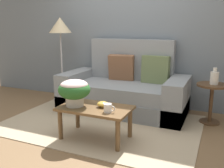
% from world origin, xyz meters
% --- Properties ---
extents(ground_plane, '(14.00, 14.00, 0.00)m').
position_xyz_m(ground_plane, '(0.00, 0.00, 0.00)').
color(ground_plane, brown).
extents(wall_back, '(6.40, 0.12, 2.74)m').
position_xyz_m(wall_back, '(0.00, 1.28, 1.37)').
color(wall_back, slate).
rests_on(wall_back, ground).
extents(area_rug, '(2.72, 1.82, 0.01)m').
position_xyz_m(area_rug, '(0.00, 0.06, 0.01)').
color(area_rug, tan).
rests_on(area_rug, ground).
extents(couch, '(2.01, 0.94, 1.15)m').
position_xyz_m(couch, '(0.09, 0.78, 0.33)').
color(couch, slate).
rests_on(couch, ground).
extents(coffee_table, '(0.87, 0.51, 0.41)m').
position_xyz_m(coffee_table, '(0.16, -0.40, 0.34)').
color(coffee_table, brown).
rests_on(coffee_table, ground).
extents(side_table, '(0.43, 0.43, 0.58)m').
position_xyz_m(side_table, '(1.42, 0.74, 0.40)').
color(side_table, '#4C331E').
rests_on(side_table, ground).
extents(floor_lamp, '(0.40, 0.40, 1.52)m').
position_xyz_m(floor_lamp, '(-1.19, 0.86, 1.27)').
color(floor_lamp, '#B2B2B7').
rests_on(floor_lamp, ground).
extents(potted_plant, '(0.39, 0.39, 0.33)m').
position_xyz_m(potted_plant, '(-0.10, -0.45, 0.61)').
color(potted_plant, '#B7B2A8').
rests_on(potted_plant, coffee_table).
extents(coffee_mug, '(0.14, 0.09, 0.10)m').
position_xyz_m(coffee_mug, '(0.38, -0.51, 0.46)').
color(coffee_mug, white).
rests_on(coffee_mug, coffee_table).
extents(snack_bowl, '(0.14, 0.14, 0.07)m').
position_xyz_m(snack_bowl, '(0.24, -0.36, 0.45)').
color(snack_bowl, gold).
rests_on(snack_bowl, coffee_table).
extents(table_vase, '(0.11, 0.11, 0.24)m').
position_xyz_m(table_vase, '(1.44, 0.73, 0.67)').
color(table_vase, silver).
rests_on(table_vase, side_table).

